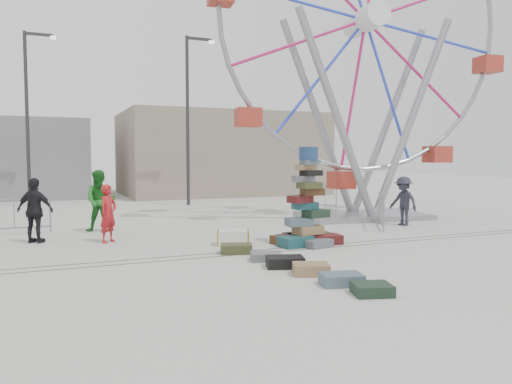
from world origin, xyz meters
name	(u,v)px	position (x,y,z in m)	size (l,w,h in m)	color
ground	(212,263)	(0.00, 0.00, 0.00)	(90.00, 90.00, 0.00)	#9E9E99
track_line_near	(204,258)	(0.00, 0.60, 0.00)	(40.00, 0.04, 0.01)	#47443F
track_line_far	(199,255)	(0.00, 1.00, 0.00)	(40.00, 0.04, 0.01)	#47443F
building_right	(220,154)	(7.00, 20.00, 2.50)	(12.00, 8.00, 5.00)	gray
lamp_post_right	(189,111)	(3.09, 13.00, 4.48)	(1.41, 0.25, 8.00)	#2D2D30
lamp_post_left	(29,109)	(-3.91, 15.00, 4.48)	(1.41, 0.25, 8.00)	#2D2D30
suitcase_tower	(307,217)	(3.04, 1.28, 0.72)	(1.79, 1.60, 2.56)	#1C4F54
ferris_wheel	(365,46)	(7.74, 5.47, 6.40)	(11.14, 3.31, 13.01)	gray
steamer_trunk	(233,238)	(1.19, 1.91, 0.19)	(0.83, 0.48, 0.39)	silver
row_case_0	(236,249)	(0.88, 0.83, 0.11)	(0.75, 0.51, 0.22)	#3E4321
row_case_1	(266,256)	(1.19, -0.20, 0.09)	(0.66, 0.54, 0.18)	slate
row_case_2	(285,262)	(1.27, -1.01, 0.12)	(0.77, 0.51, 0.23)	black
row_case_3	(311,269)	(1.46, -1.79, 0.11)	(0.70, 0.50, 0.22)	#9B764F
row_case_4	(341,279)	(1.56, -2.71, 0.11)	(0.75, 0.50, 0.21)	slate
row_case_5	(372,289)	(1.69, -3.45, 0.10)	(0.63, 0.54, 0.19)	#1C3221
barricade_dummy_c	(14,216)	(-4.19, 6.23, 0.55)	(2.00, 0.10, 1.10)	gray
barricade_wheel_front	(381,211)	(6.76, 3.04, 0.55)	(2.00, 0.10, 1.10)	gray
barricade_wheel_back	(314,196)	(7.78, 9.24, 0.55)	(2.00, 0.10, 1.10)	gray
pedestrian_red	(108,213)	(-1.76, 3.61, 0.79)	(0.57, 0.38, 1.57)	#A7171C
pedestrian_green	(100,201)	(-1.76, 5.68, 0.95)	(0.93, 0.72, 1.90)	#1A691E
pedestrian_black	(35,211)	(-3.57, 4.27, 0.87)	(1.03, 0.43, 1.75)	black
pedestrian_grey	(403,201)	(7.79, 3.22, 0.82)	(1.06, 0.61, 1.65)	#23232F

